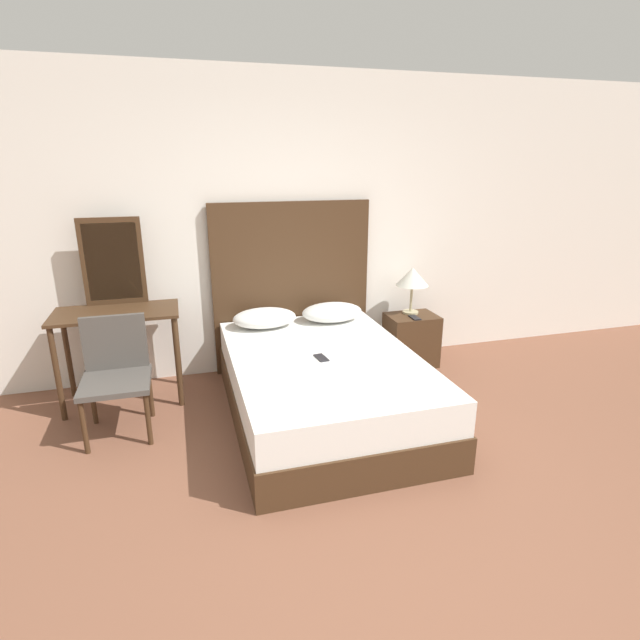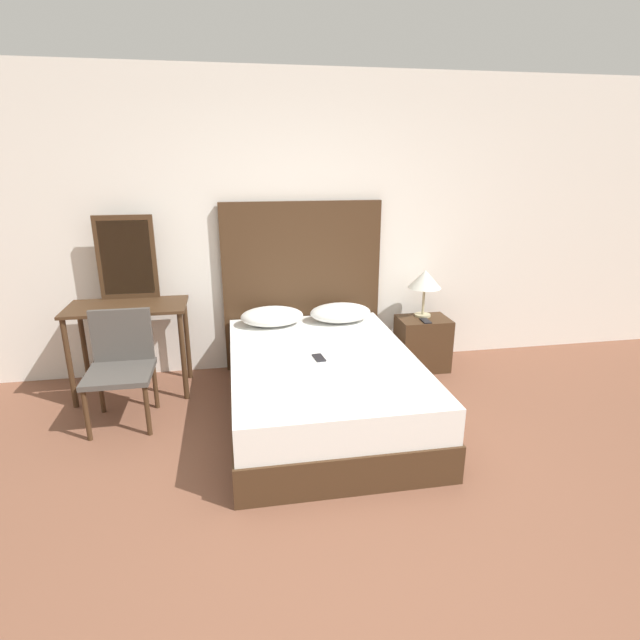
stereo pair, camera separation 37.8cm
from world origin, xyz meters
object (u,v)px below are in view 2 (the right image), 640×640
object	(u,v)px
nightstand	(422,343)
chair	(121,361)
phone_on_bed	(319,358)
table_lamp	(425,280)
phone_on_nightstand	(426,321)
vanity_desk	(128,321)
bed	(322,386)

from	to	relation	value
nightstand	chair	world-z (taller)	chair
phone_on_bed	nightstand	world-z (taller)	phone_on_bed
table_lamp	phone_on_nightstand	distance (m)	0.39
vanity_desk	chair	size ratio (longest dim) A/B	1.14
nightstand	vanity_desk	world-z (taller)	vanity_desk
bed	phone_on_nightstand	size ratio (longest dim) A/B	13.60
vanity_desk	chair	xyz separation A→B (m)	(0.01, -0.47, -0.17)
chair	table_lamp	bearing A→B (deg)	12.69
bed	phone_on_bed	size ratio (longest dim) A/B	13.11
nightstand	phone_on_nightstand	size ratio (longest dim) A/B	3.34
phone_on_bed	table_lamp	size ratio (longest dim) A/B	0.35
bed	chair	world-z (taller)	chair
table_lamp	chair	xyz separation A→B (m)	(-2.65, -0.60, -0.38)
phone_on_nightstand	phone_on_bed	bearing A→B (deg)	-147.21
bed	vanity_desk	xyz separation A→B (m)	(-1.53, 0.71, 0.39)
nightstand	chair	size ratio (longest dim) A/B	0.60
bed	phone_on_nightstand	xyz separation A→B (m)	(1.10, 0.67, 0.26)
bed	phone_on_nightstand	distance (m)	1.32
table_lamp	chair	size ratio (longest dim) A/B	0.53
nightstand	phone_on_nightstand	xyz separation A→B (m)	(-0.02, -0.09, 0.26)
phone_on_nightstand	bed	bearing A→B (deg)	-148.58
phone_on_bed	vanity_desk	size ratio (longest dim) A/B	0.16
phone_on_bed	vanity_desk	distance (m)	1.68
nightstand	vanity_desk	distance (m)	2.68
phone_on_nightstand	chair	bearing A→B (deg)	-170.55
chair	phone_on_nightstand	bearing A→B (deg)	9.45
nightstand	vanity_desk	xyz separation A→B (m)	(-2.65, -0.05, 0.39)
table_lamp	vanity_desk	bearing A→B (deg)	-177.30
table_lamp	vanity_desk	xyz separation A→B (m)	(-2.66, -0.13, -0.21)
chair	phone_on_bed	bearing A→B (deg)	-11.33
bed	phone_on_nightstand	bearing A→B (deg)	31.42
nightstand	phone_on_nightstand	world-z (taller)	phone_on_nightstand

